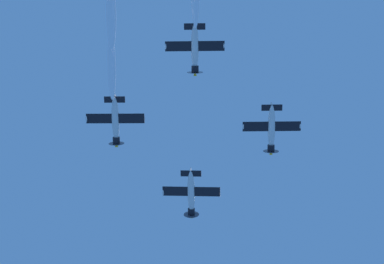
{
  "coord_description": "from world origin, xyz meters",
  "views": [
    {
      "loc": [
        -9.8,
        16.04,
        1.96
      ],
      "look_at": [
        -5.03,
        6.01,
        70.39
      ],
      "focal_mm": 49.17,
      "sensor_mm": 36.0,
      "label": 1
    }
  ],
  "objects_px": {
    "airplane_lead": "(191,194)",
    "airplane_left_wingman": "(115,121)",
    "airplane_slot_tail": "(195,49)",
    "airplane_right_wingman": "(271,129)"
  },
  "relations": [
    {
      "from": "airplane_lead",
      "to": "airplane_left_wingman",
      "type": "height_order",
      "value": "airplane_left_wingman"
    },
    {
      "from": "airplane_left_wingman",
      "to": "airplane_slot_tail",
      "type": "xyz_separation_m",
      "value": [
        -13.64,
        4.03,
        0.54
      ]
    },
    {
      "from": "airplane_slot_tail",
      "to": "airplane_left_wingman",
      "type": "bearing_deg",
      "value": -16.47
    },
    {
      "from": "airplane_right_wingman",
      "to": "airplane_left_wingman",
      "type": "bearing_deg",
      "value": 28.56
    },
    {
      "from": "airplane_left_wingman",
      "to": "airplane_slot_tail",
      "type": "height_order",
      "value": "airplane_slot_tail"
    },
    {
      "from": "airplane_right_wingman",
      "to": "airplane_slot_tail",
      "type": "height_order",
      "value": "airplane_slot_tail"
    },
    {
      "from": "airplane_lead",
      "to": "airplane_slot_tail",
      "type": "relative_size",
      "value": 1.0
    },
    {
      "from": "airplane_left_wingman",
      "to": "airplane_lead",
      "type": "bearing_deg",
      "value": -110.24
    },
    {
      "from": "airplane_lead",
      "to": "airplane_slot_tail",
      "type": "distance_m",
      "value": 19.4
    },
    {
      "from": "airplane_right_wingman",
      "to": "airplane_slot_tail",
      "type": "relative_size",
      "value": 1.0
    }
  ]
}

